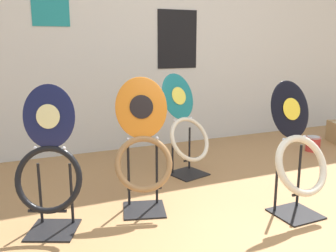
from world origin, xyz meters
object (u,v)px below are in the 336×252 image
(toilet_seat_display_navy_moon, at_px, (49,166))
(toilet_seat_display_jazz_black, at_px, (298,155))
(paint_can, at_px, (313,143))
(toilet_seat_display_teal_sax, at_px, (185,128))
(toilet_seat_display_orange_sun, at_px, (143,147))

(toilet_seat_display_navy_moon, bearing_deg, toilet_seat_display_jazz_black, -15.17)
(paint_can, bearing_deg, toilet_seat_display_navy_moon, -166.02)
(toilet_seat_display_teal_sax, bearing_deg, toilet_seat_display_jazz_black, -72.60)
(toilet_seat_display_jazz_black, distance_m, paint_can, 1.68)
(toilet_seat_display_jazz_black, bearing_deg, toilet_seat_display_teal_sax, 107.40)
(paint_can, bearing_deg, toilet_seat_display_teal_sax, -176.96)
(toilet_seat_display_navy_moon, height_order, toilet_seat_display_teal_sax, toilet_seat_display_navy_moon)
(toilet_seat_display_orange_sun, relative_size, toilet_seat_display_navy_moon, 1.01)
(toilet_seat_display_orange_sun, relative_size, toilet_seat_display_jazz_black, 1.02)
(toilet_seat_display_orange_sun, relative_size, toilet_seat_display_teal_sax, 1.03)
(toilet_seat_display_navy_moon, bearing_deg, paint_can, 13.98)
(toilet_seat_display_jazz_black, xyz_separation_m, paint_can, (1.23, 1.09, -0.33))
(toilet_seat_display_teal_sax, bearing_deg, toilet_seat_display_orange_sun, -138.00)
(toilet_seat_display_orange_sun, bearing_deg, paint_can, 15.78)
(toilet_seat_display_jazz_black, height_order, toilet_seat_display_teal_sax, toilet_seat_display_jazz_black)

